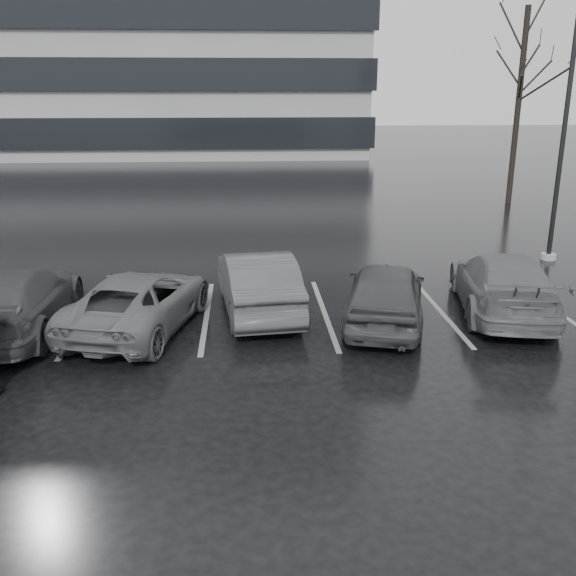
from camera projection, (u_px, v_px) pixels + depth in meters
The scene contains 9 objects.
ground at pixel (310, 354), 12.92m from camera, with size 160.00×160.00×0.00m, color black.
car_main at pixel (385, 293), 14.45m from camera, with size 1.70×4.23×1.44m, color black.
car_west_a at pixel (258, 282), 15.18m from camera, with size 1.57×4.50×1.48m, color #2D2E30.
car_west_b at pixel (139, 301), 14.12m from camera, with size 2.14×4.65×1.29m, color #49494B.
car_west_c at pixel (16, 300), 13.92m from camera, with size 2.02×4.97×1.44m, color black.
car_east at pixel (503, 283), 15.17m from camera, with size 2.00×4.93×1.43m, color #49494B.
lamp_post at pixel (564, 133), 18.91m from camera, with size 0.46×0.46×8.41m.
stall_stripes at pixel (266, 314), 15.25m from camera, with size 19.72×5.00×0.00m.
tree_north at pixel (518, 108), 28.55m from camera, with size 0.26×0.26×8.50m, color black.
Camera 1 is at (-1.26, -11.87, 5.15)m, focal length 40.00 mm.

